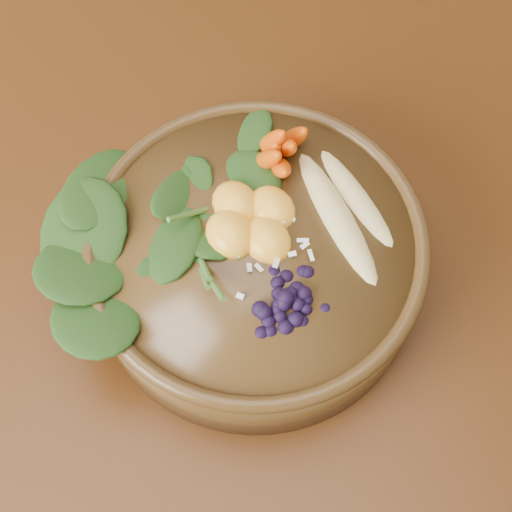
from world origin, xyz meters
TOP-DOWN VIEW (x-y plane):
  - ground at (0.00, 0.00)m, footprint 4.00×4.00m
  - dining_table at (0.00, 0.00)m, footprint 1.60×0.90m
  - stoneware_bowl at (0.20, -0.14)m, footprint 0.36×0.36m
  - kale_heap at (0.16, -0.07)m, footprint 0.23×0.22m
  - carrot_cluster at (0.27, -0.07)m, footprint 0.08×0.08m
  - banana_halves at (0.29, -0.15)m, footprint 0.07×0.18m
  - mandarin_cluster at (0.21, -0.12)m, footprint 0.11×0.11m
  - blueberry_pile at (0.20, -0.21)m, footprint 0.16×0.13m
  - coconut_flakes at (0.20, -0.17)m, footprint 0.11×0.09m

SIDE VIEW (x-z plane):
  - ground at x=0.00m, z-range 0.00..0.00m
  - dining_table at x=0.00m, z-range 0.28..1.03m
  - stoneware_bowl at x=0.20m, z-range 0.75..0.84m
  - coconut_flakes at x=0.20m, z-range 0.84..0.84m
  - banana_halves at x=0.29m, z-range 0.84..0.87m
  - mandarin_cluster at x=0.21m, z-range 0.84..0.87m
  - blueberry_pile at x=0.20m, z-range 0.84..0.88m
  - kale_heap at x=0.16m, z-range 0.84..0.88m
  - carrot_cluster at x=0.27m, z-range 0.84..0.92m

